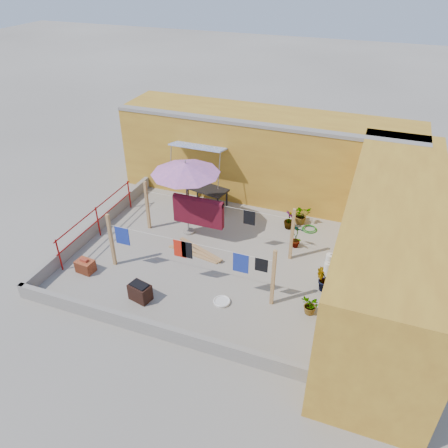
{
  "coord_description": "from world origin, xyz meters",
  "views": [
    {
      "loc": [
        4.43,
        -10.25,
        8.35
      ],
      "look_at": [
        0.47,
        0.3,
        1.12
      ],
      "focal_mm": 35.0,
      "sensor_mm": 36.0,
      "label": 1
    }
  ],
  "objects": [
    {
      "name": "wall_back",
      "position": [
        0.5,
        4.69,
        1.61
      ],
      "size": [
        11.0,
        3.27,
        3.21
      ],
      "color": "gold",
      "rests_on": "ground"
    },
    {
      "name": "brazier",
      "position": [
        -0.96,
        -2.51,
        0.26
      ],
      "size": [
        0.67,
        0.52,
        0.53
      ],
      "color": "black",
      "rests_on": "ground"
    },
    {
      "name": "patio_umbrella",
      "position": [
        -1.1,
        1.03,
        2.4
      ],
      "size": [
        2.53,
        2.53,
        2.68
      ],
      "color": "gray",
      "rests_on": "ground"
    },
    {
      "name": "parapet_front",
      "position": [
        0.0,
        -3.58,
        0.22
      ],
      "size": [
        8.3,
        0.16,
        0.44
      ],
      "primitive_type": "cube",
      "color": "gray",
      "rests_on": "ground"
    },
    {
      "name": "plant_right_a",
      "position": [
        2.54,
        1.46,
        0.44
      ],
      "size": [
        0.51,
        0.4,
        0.87
      ],
      "primitive_type": "imported",
      "rotation": [
        0.0,
        0.0,
        2.94
      ],
      "color": "#1C5919",
      "rests_on": "ground"
    },
    {
      "name": "water_jug_b",
      "position": [
        3.7,
        0.57,
        0.14
      ],
      "size": [
        0.21,
        0.21,
        0.32
      ],
      "color": "silver",
      "rests_on": "ground"
    },
    {
      "name": "brick_stack",
      "position": [
        -3.13,
        -2.01,
        0.2
      ],
      "size": [
        0.56,
        0.43,
        0.46
      ],
      "color": "#A74726",
      "rests_on": "ground"
    },
    {
      "name": "water_jug_a",
      "position": [
        3.7,
        0.97,
        0.16
      ],
      "size": [
        0.24,
        0.24,
        0.37
      ],
      "color": "silver",
      "rests_on": "ground"
    },
    {
      "name": "plant_right_b",
      "position": [
        3.7,
        -0.37,
        0.38
      ],
      "size": [
        0.54,
        0.52,
        0.76
      ],
      "primitive_type": "imported",
      "rotation": [
        0.0,
        0.0,
        3.77
      ],
      "color": "#1C5919",
      "rests_on": "ground"
    },
    {
      "name": "white_basin",
      "position": [
        1.21,
        -1.86,
        0.04
      ],
      "size": [
        0.48,
        0.48,
        0.08
      ],
      "color": "silver",
      "rests_on": "ground"
    },
    {
      "name": "red_railing",
      "position": [
        -3.85,
        -0.2,
        0.72
      ],
      "size": [
        0.05,
        4.2,
        1.1
      ],
      "color": "maroon",
      "rests_on": "ground"
    },
    {
      "name": "green_hose",
      "position": [
        2.76,
        2.64,
        0.04
      ],
      "size": [
        0.53,
        0.53,
        0.08
      ],
      "color": "#1B6B17",
      "rests_on": "ground"
    },
    {
      "name": "lumber_pile",
      "position": [
        -0.36,
        0.01,
        0.06
      ],
      "size": [
        1.94,
        0.85,
        0.12
      ],
      "color": "tan",
      "rests_on": "ground"
    },
    {
      "name": "wall_right",
      "position": [
        5.2,
        0.0,
        1.6
      ],
      "size": [
        2.4,
        9.0,
        3.2
      ],
      "primitive_type": "cube",
      "color": "gold",
      "rests_on": "ground"
    },
    {
      "name": "plant_back_b",
      "position": [
        2.05,
        2.5,
        0.33
      ],
      "size": [
        0.47,
        0.47,
        0.65
      ],
      "primitive_type": "imported",
      "rotation": [
        0.0,
        0.0,
        1.94
      ],
      "color": "#1C5919",
      "rests_on": "ground"
    },
    {
      "name": "clothesline_rig",
      "position": [
        -0.48,
        0.54,
        1.04
      ],
      "size": [
        5.09,
        2.35,
        1.8
      ],
      "color": "tan",
      "rests_on": "ground"
    },
    {
      "name": "parapet_left",
      "position": [
        -4.08,
        0.0,
        0.22
      ],
      "size": [
        0.16,
        7.3,
        0.44
      ],
      "primitive_type": "cube",
      "color": "gray",
      "rests_on": "ground"
    },
    {
      "name": "plant_right_c",
      "position": [
        3.58,
        -1.43,
        0.28
      ],
      "size": [
        0.65,
        0.67,
        0.56
      ],
      "primitive_type": "imported",
      "rotation": [
        0.0,
        0.0,
        5.35
      ],
      "color": "#1C5919",
      "rests_on": "ground"
    },
    {
      "name": "plant_back_a",
      "position": [
        2.37,
        2.96,
        0.35
      ],
      "size": [
        0.83,
        0.81,
        0.7
      ],
      "primitive_type": "imported",
      "rotation": [
        0.0,
        0.0,
        0.61
      ],
      "color": "#1C5919",
      "rests_on": "ground"
    },
    {
      "name": "outdoor_table",
      "position": [
        -1.22,
        2.98,
        0.65
      ],
      "size": [
        1.67,
        1.07,
        0.72
      ],
      "color": "black",
      "rests_on": "ground"
    },
    {
      "name": "ground",
      "position": [
        0.0,
        0.0,
        0.0
      ],
      "size": [
        80.0,
        80.0,
        0.0
      ],
      "primitive_type": "plane",
      "color": "#9E998E",
      "rests_on": "ground"
    }
  ]
}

